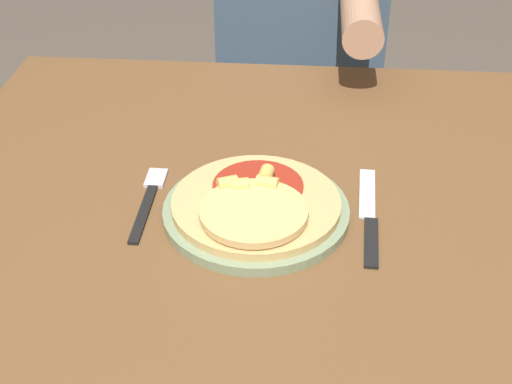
# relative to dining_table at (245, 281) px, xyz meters

# --- Properties ---
(dining_table) EXTENTS (0.94, 0.97, 0.76)m
(dining_table) POSITION_rel_dining_table_xyz_m (0.00, 0.00, 0.00)
(dining_table) COLOR brown
(dining_table) RESTS_ON ground_plane
(plate) EXTENTS (0.25, 0.25, 0.01)m
(plate) POSITION_rel_dining_table_xyz_m (0.02, -0.00, 0.13)
(plate) COLOR gray
(plate) RESTS_ON dining_table
(pizza) EXTENTS (0.23, 0.23, 0.04)m
(pizza) POSITION_rel_dining_table_xyz_m (0.02, -0.01, 0.15)
(pizza) COLOR tan
(pizza) RESTS_ON plate
(fork) EXTENTS (0.03, 0.18, 0.00)m
(fork) POSITION_rel_dining_table_xyz_m (-0.14, 0.02, 0.12)
(fork) COLOR black
(fork) RESTS_ON dining_table
(knife) EXTENTS (0.03, 0.22, 0.00)m
(knife) POSITION_rel_dining_table_xyz_m (0.17, 0.01, 0.12)
(knife) COLOR black
(knife) RESTS_ON dining_table
(person_diner) EXTENTS (0.36, 0.52, 1.21)m
(person_diner) POSITION_rel_dining_table_xyz_m (0.06, 0.75, 0.07)
(person_diner) COLOR #2D2D38
(person_diner) RESTS_ON ground_plane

